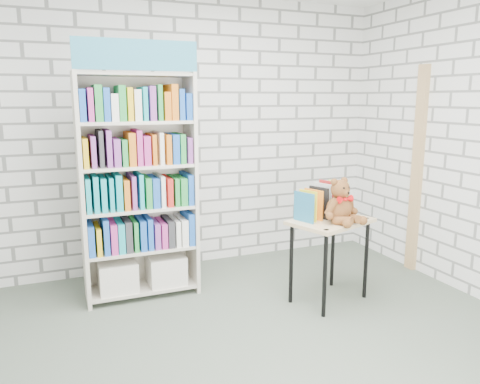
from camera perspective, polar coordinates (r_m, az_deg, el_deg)
name	(u,v)px	position (r m, az deg, el deg)	size (l,w,h in m)	color
ground	(255,355)	(3.48, 1.78, -19.24)	(4.50, 4.50, 0.00)	#4C574A
room_shell	(256,96)	(3.00, 1.99, 11.56)	(4.52, 4.02, 2.81)	silver
bookshelf	(138,185)	(4.22, -12.30, 0.80)	(1.00, 0.39, 2.24)	beige
display_table	(330,231)	(4.16, 10.95, -4.71)	(0.81, 0.68, 0.74)	tan
table_books	(321,201)	(4.17, 9.87, -1.15)	(0.52, 0.36, 0.29)	teal
teddy_bear	(341,205)	(4.03, 12.24, -1.54)	(0.35, 0.34, 0.38)	brown
door_trim	(417,170)	(5.10, 20.77, 2.47)	(0.05, 0.12, 2.10)	tan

